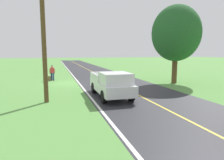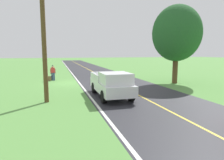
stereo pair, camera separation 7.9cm
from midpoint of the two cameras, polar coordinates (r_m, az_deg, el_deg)
name	(u,v)px [view 1 (the left image)]	position (r m, az deg, el deg)	size (l,w,h in m)	color
ground_plane	(70,83)	(20.89, -12.07, -0.85)	(200.00, 200.00, 0.00)	#568E42
road_surface	(111,81)	(21.64, -0.38, -0.37)	(7.42, 120.00, 0.00)	#28282D
lane_edge_line	(79,83)	(20.96, -9.70, -0.74)	(0.16, 117.60, 0.00)	silver
lane_centre_line	(111,81)	(21.64, -0.38, -0.36)	(0.14, 117.60, 0.00)	gold
hitchhiker_walking	(52,72)	(23.15, -16.95, 2.27)	(0.62, 0.53, 1.75)	navy
suitcase_carried	(49,78)	(23.19, -17.92, 0.43)	(0.20, 0.46, 0.51)	brown
pickup_truck_passing	(112,84)	(13.81, -0.27, -1.07)	(2.11, 5.40, 1.82)	silver
tree_far_side_near	(176,34)	(21.26, 17.90, 12.65)	(4.84, 4.84, 7.82)	brown
utility_pole_roadside	(44,46)	(12.93, -19.18, 9.17)	(0.28, 0.28, 7.01)	brown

